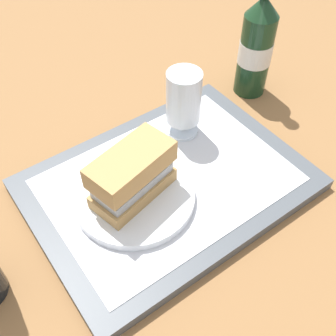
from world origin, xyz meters
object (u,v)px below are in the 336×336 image
Objects in this scene: plate at (133,195)px; beer_bottle at (256,46)px; beer_glass at (184,102)px; sandwich at (133,172)px.

beer_bottle is at bearing 17.55° from plate.
beer_glass is 0.21m from beer_bottle.
plate is at bearing -153.77° from beer_glass.
beer_glass reaches higher than sandwich.
sandwich is 1.13× the size of beer_glass.
sandwich is 0.53× the size of beer_bottle.
plate is at bearing -162.45° from beer_bottle.
sandwich is (0.00, 0.00, 0.05)m from plate.
plate is 1.35× the size of sandwich.
plate is 0.38m from beer_bottle.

